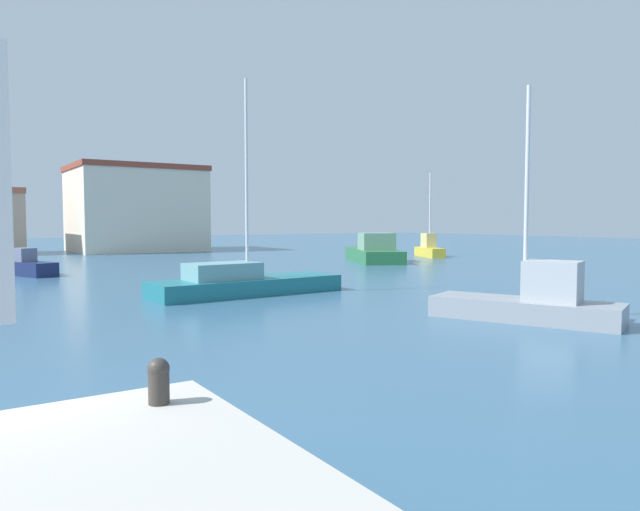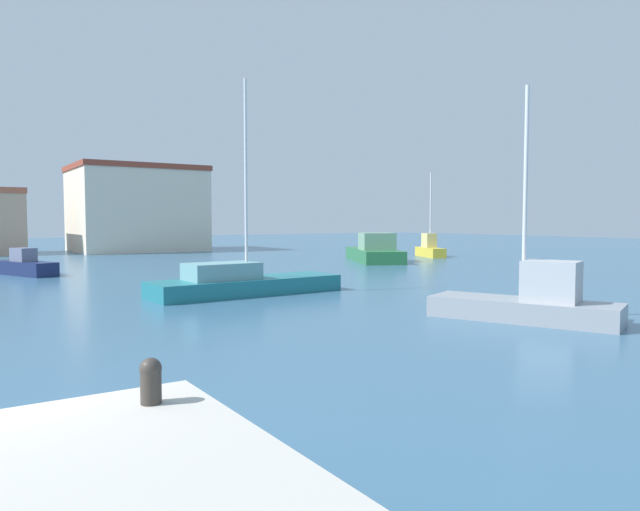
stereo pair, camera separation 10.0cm
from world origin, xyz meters
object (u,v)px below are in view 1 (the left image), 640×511
(sailboat_teal_distant_east, at_px, (242,282))
(motorboat_navy_behind_lamppost, at_px, (25,266))
(mooring_bollard, at_px, (159,379))
(motorboat_green_center_channel, at_px, (374,252))
(sailboat_grey_far_right, at_px, (531,301))
(sailboat_yellow_distant_north, at_px, (429,248))

(sailboat_teal_distant_east, bearing_deg, motorboat_navy_behind_lamppost, 113.80)
(mooring_bollard, distance_m, motorboat_green_center_channel, 36.94)
(mooring_bollard, bearing_deg, motorboat_navy_behind_lamppost, 85.65)
(mooring_bollard, xyz_separation_m, sailboat_grey_far_right, (12.83, 5.11, -0.79))
(sailboat_teal_distant_east, bearing_deg, sailboat_grey_far_right, -66.81)
(motorboat_green_center_channel, bearing_deg, sailboat_grey_far_right, -118.15)
(sailboat_teal_distant_east, height_order, motorboat_green_center_channel, sailboat_teal_distant_east)
(mooring_bollard, relative_size, motorboat_green_center_channel, 0.06)
(sailboat_grey_far_right, bearing_deg, motorboat_green_center_channel, 61.85)
(sailboat_teal_distant_east, relative_size, sailboat_grey_far_right, 1.24)
(motorboat_navy_behind_lamppost, bearing_deg, sailboat_yellow_distant_north, -0.79)
(sailboat_yellow_distant_north, bearing_deg, mooring_bollard, -137.60)
(motorboat_green_center_channel, distance_m, motorboat_navy_behind_lamppost, 22.62)
(sailboat_yellow_distant_north, xyz_separation_m, motorboat_navy_behind_lamppost, (-29.55, 0.41, -0.20))
(sailboat_grey_far_right, distance_m, sailboat_yellow_distant_north, 30.52)
(motorboat_navy_behind_lamppost, bearing_deg, mooring_bollard, -94.35)
(sailboat_teal_distant_east, distance_m, sailboat_yellow_distant_north, 27.05)
(motorboat_green_center_channel, relative_size, sailboat_yellow_distant_north, 1.26)
(mooring_bollard, distance_m, motorboat_navy_behind_lamppost, 29.53)
(motorboat_green_center_channel, height_order, motorboat_navy_behind_lamppost, motorboat_green_center_channel)
(mooring_bollard, relative_size, sailboat_grey_far_right, 0.07)
(motorboat_green_center_channel, relative_size, motorboat_navy_behind_lamppost, 1.90)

